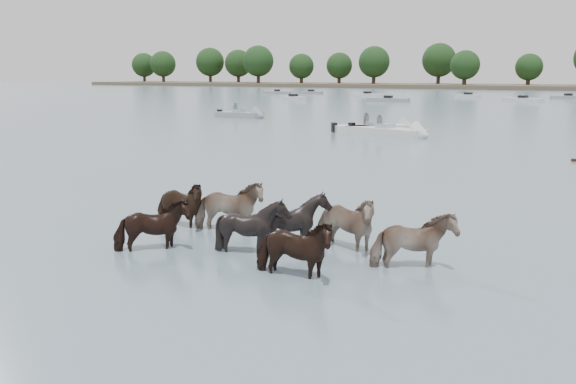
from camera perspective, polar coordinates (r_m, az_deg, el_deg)
The scene contains 8 objects.
ground at distance 13.77m, azimuth -1.15°, elevation -4.68°, with size 400.00×400.00×0.00m, color slate.
shoreline at distance 178.75m, azimuth 3.65°, elevation 10.15°, with size 160.00×30.00×1.00m, color #4C4233.
pony_herd at distance 13.09m, azimuth -2.12°, elevation -3.36°, with size 7.87×4.00×1.48m.
motorboat_a at distance 40.06m, azimuth 9.05°, elevation 6.00°, with size 5.32×4.69×1.92m.
motorboat_b at distance 37.35m, azimuth 10.25°, elevation 5.59°, with size 5.89×2.91×1.92m.
motorboat_f at distance 52.33m, azimuth -3.99°, elevation 7.31°, with size 4.75×1.72×1.92m.
distant_flotilla at distance 90.81m, azimuth 25.19°, elevation 7.95°, with size 103.11×26.57×0.93m.
treeline at distance 179.21m, azimuth 2.37°, elevation 12.20°, with size 149.67×18.67×12.02m.
Camera 1 is at (6.66, -11.45, 3.77)m, focal length 37.33 mm.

